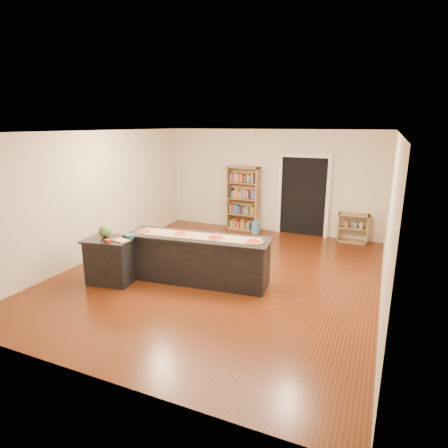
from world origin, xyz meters
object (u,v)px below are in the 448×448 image
at_px(watermelon, 105,231).
at_px(bookshelf, 243,199).
at_px(side_counter, 111,260).
at_px(low_shelf, 353,228).
at_px(waste_bin, 256,227).
at_px(kitchen_island, 198,259).

bearing_deg(watermelon, bookshelf, 76.09).
distance_m(side_counter, bookshelf, 4.59).
bearing_deg(low_shelf, side_counter, -131.78).
xyz_separation_m(bookshelf, waste_bin, (0.47, -0.22, -0.73)).
distance_m(kitchen_island, side_counter, 1.64).
relative_size(low_shelf, waste_bin, 2.24).
height_order(bookshelf, low_shelf, bookshelf).
bearing_deg(kitchen_island, side_counter, -160.93).
height_order(kitchen_island, side_counter, kitchen_island).
relative_size(side_counter, watermelon, 3.70).
bearing_deg(watermelon, side_counter, -18.91).
relative_size(side_counter, low_shelf, 1.19).
bearing_deg(low_shelf, kitchen_island, -123.47).
distance_m(waste_bin, watermelon, 4.55).
bearing_deg(waste_bin, watermelon, -110.48).
bearing_deg(waste_bin, low_shelf, 5.10).
distance_m(side_counter, waste_bin, 4.49).
height_order(low_shelf, watermelon, watermelon).
distance_m(bookshelf, waste_bin, 0.90).
xyz_separation_m(side_counter, low_shelf, (3.98, 4.46, -0.07)).
relative_size(side_counter, waste_bin, 2.65).
xyz_separation_m(low_shelf, watermelon, (-4.09, -4.42, 0.62)).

